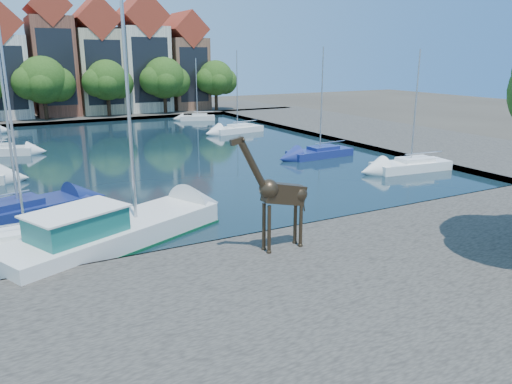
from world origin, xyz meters
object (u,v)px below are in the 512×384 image
motorsailer (108,230)px  sailboat_left_a (26,238)px  sailboat_right_a (411,164)px  giraffe_statue (278,194)px

motorsailer → sailboat_left_a: bearing=154.3°
sailboat_right_a → giraffe_statue: bearing=-150.8°
motorsailer → sailboat_right_a: motorsailer is taller
motorsailer → sailboat_left_a: (-3.31, 1.59, -0.31)m
motorsailer → sailboat_left_a: size_ratio=1.11×
sailboat_left_a → sailboat_right_a: 27.23m
sailboat_right_a → motorsailer: bearing=-167.8°
giraffe_statue → sailboat_right_a: size_ratio=0.56×
giraffe_statue → sailboat_left_a: bearing=146.4°
motorsailer → sailboat_right_a: size_ratio=1.23×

